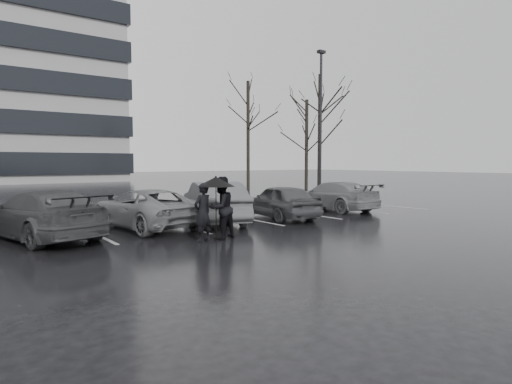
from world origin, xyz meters
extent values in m
plane|color=black|center=(0.00, 0.00, 0.00)|extent=(160.00, 160.00, 0.00)
imported|color=black|center=(1.70, 1.57, 0.65)|extent=(2.00, 3.97, 1.30)
imported|color=#323235|center=(-0.90, 2.07, 0.73)|extent=(2.78, 4.66, 1.45)
imported|color=#4E4F51|center=(-3.32, 2.34, 0.63)|extent=(2.62, 4.75, 1.26)
imported|color=black|center=(-6.42, 2.04, 0.68)|extent=(3.04, 5.05, 1.37)
imported|color=#4E4F51|center=(5.30, 2.30, 0.64)|extent=(1.85, 4.42, 1.28)
imported|color=black|center=(-3.00, -0.91, 0.79)|extent=(0.66, 0.52, 1.58)
imported|color=black|center=(-2.39, -0.85, 0.87)|extent=(0.99, 0.85, 1.74)
cylinder|color=black|center=(-2.59, -0.91, 0.75)|extent=(0.02, 0.02, 1.51)
cone|color=black|center=(-2.59, -0.91, 1.60)|extent=(1.04, 1.04, 0.26)
sphere|color=black|center=(-2.59, -0.91, 1.74)|extent=(0.05, 0.05, 0.05)
cylinder|color=gray|center=(9.81, 7.70, 0.10)|extent=(0.48, 0.48, 0.19)
cylinder|color=black|center=(9.81, 7.70, 4.31)|extent=(0.15, 0.15, 8.61)
cube|color=black|center=(9.81, 7.70, 8.66)|extent=(0.48, 0.29, 0.17)
cube|color=#A8A8AA|center=(-5.00, 2.50, 0.00)|extent=(0.12, 5.00, 0.00)
cube|color=#A8A8AA|center=(-2.20, 2.50, 0.00)|extent=(0.12, 5.00, 0.00)
cube|color=#A8A8AA|center=(0.60, 2.50, 0.00)|extent=(0.12, 5.00, 0.00)
cube|color=#A8A8AA|center=(3.40, 2.50, 0.00)|extent=(0.12, 5.00, 0.00)
cube|color=#A8A8AA|center=(6.20, 2.50, 0.00)|extent=(0.12, 5.00, 0.00)
cube|color=#A8A8AA|center=(9.00, 2.50, 0.00)|extent=(0.12, 5.00, 0.00)
cylinder|color=black|center=(12.00, 10.00, 4.00)|extent=(0.26, 0.26, 8.00)
cylinder|color=black|center=(14.50, 14.00, 3.50)|extent=(0.26, 0.26, 7.00)
cylinder|color=black|center=(11.00, 17.00, 4.25)|extent=(0.26, 0.26, 8.50)
camera|label=1|loc=(-8.52, -10.93, 2.13)|focal=30.00mm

